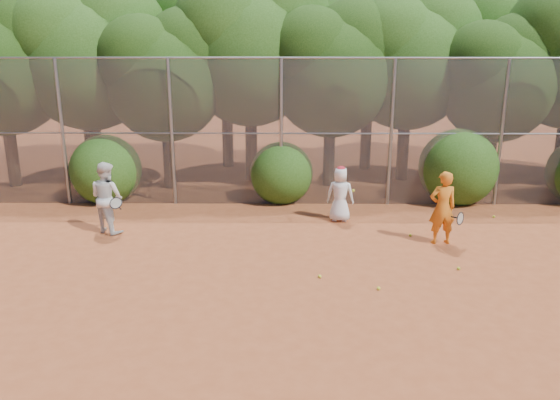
{
  "coord_description": "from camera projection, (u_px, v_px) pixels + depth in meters",
  "views": [
    {
      "loc": [
        -0.89,
        -8.82,
        4.31
      ],
      "look_at": [
        -1.0,
        2.5,
        1.1
      ],
      "focal_mm": 35.0,
      "sensor_mm": 36.0,
      "label": 1
    }
  ],
  "objects": [
    {
      "name": "ground",
      "position": [
        335.0,
        298.0,
        9.65
      ],
      "size": [
        80.0,
        80.0,
        0.0
      ],
      "primitive_type": "plane",
      "color": "brown",
      "rests_on": "ground"
    },
    {
      "name": "fence_back",
      "position": [
        313.0,
        132.0,
        14.86
      ],
      "size": [
        20.05,
        0.09,
        4.03
      ],
      "color": "gray",
      "rests_on": "ground"
    },
    {
      "name": "tree_0",
      "position": [
        1.0,
        59.0,
        16.4
      ],
      "size": [
        4.38,
        3.81,
        6.0
      ],
      "color": "black",
      "rests_on": "ground"
    },
    {
      "name": "tree_1",
      "position": [
        89.0,
        51.0,
        16.8
      ],
      "size": [
        4.64,
        4.03,
        6.35
      ],
      "color": "black",
      "rests_on": "ground"
    },
    {
      "name": "tree_2",
      "position": [
        166.0,
        71.0,
        16.25
      ],
      "size": [
        3.99,
        3.47,
        5.47
      ],
      "color": "black",
      "rests_on": "ground"
    },
    {
      "name": "tree_3",
      "position": [
        252.0,
        43.0,
        16.98
      ],
      "size": [
        4.89,
        4.26,
        6.7
      ],
      "color": "black",
      "rests_on": "ground"
    },
    {
      "name": "tree_4",
      "position": [
        333.0,
        64.0,
        16.54
      ],
      "size": [
        4.19,
        3.64,
        5.73
      ],
      "color": "black",
      "rests_on": "ground"
    },
    {
      "name": "tree_5",
      "position": [
        410.0,
        54.0,
        17.22
      ],
      "size": [
        4.51,
        3.92,
        6.17
      ],
      "color": "black",
      "rests_on": "ground"
    },
    {
      "name": "tree_6",
      "position": [
        499.0,
        75.0,
        16.38
      ],
      "size": [
        3.86,
        3.36,
        5.29
      ],
      "color": "black",
      "rests_on": "ground"
    },
    {
      "name": "tree_9",
      "position": [
        83.0,
        45.0,
        18.97
      ],
      "size": [
        4.83,
        4.2,
        6.62
      ],
      "color": "black",
      "rests_on": "ground"
    },
    {
      "name": "tree_10",
      "position": [
        227.0,
        36.0,
        19.04
      ],
      "size": [
        5.15,
        4.48,
        7.06
      ],
      "color": "black",
      "rests_on": "ground"
    },
    {
      "name": "tree_11",
      "position": [
        371.0,
        50.0,
        18.73
      ],
      "size": [
        4.64,
        4.03,
        6.35
      ],
      "color": "black",
      "rests_on": "ground"
    },
    {
      "name": "tree_12",
      "position": [
        497.0,
        40.0,
        19.18
      ],
      "size": [
        5.02,
        4.37,
        6.88
      ],
      "color": "black",
      "rests_on": "ground"
    },
    {
      "name": "bush_0",
      "position": [
        106.0,
        166.0,
        15.49
      ],
      "size": [
        2.0,
        2.0,
        2.0
      ],
      "primitive_type": "sphere",
      "color": "#224711",
      "rests_on": "ground"
    },
    {
      "name": "bush_1",
      "position": [
        281.0,
        170.0,
        15.48
      ],
      "size": [
        1.8,
        1.8,
        1.8
      ],
      "primitive_type": "sphere",
      "color": "#224711",
      "rests_on": "ground"
    },
    {
      "name": "bush_2",
      "position": [
        458.0,
        164.0,
        15.38
      ],
      "size": [
        2.2,
        2.2,
        2.2
      ],
      "primitive_type": "sphere",
      "color": "#224711",
      "rests_on": "ground"
    },
    {
      "name": "player_yellow",
      "position": [
        443.0,
        208.0,
        12.13
      ],
      "size": [
        0.79,
        0.55,
        1.67
      ],
      "rotation": [
        0.0,
        0.0,
        3.25
      ],
      "color": "orange",
      "rests_on": "ground"
    },
    {
      "name": "player_teen",
      "position": [
        340.0,
        194.0,
        13.75
      ],
      "size": [
        0.75,
        0.56,
        1.42
      ],
      "rotation": [
        0.0,
        0.0,
        2.97
      ],
      "color": "white",
      "rests_on": "ground"
    },
    {
      "name": "player_white",
      "position": [
        107.0,
        197.0,
        12.89
      ],
      "size": [
        1.05,
        0.99,
        1.71
      ],
      "rotation": [
        0.0,
        0.0,
        2.57
      ],
      "color": "silver",
      "rests_on": "ground"
    },
    {
      "name": "ball_0",
      "position": [
        459.0,
        268.0,
        10.86
      ],
      "size": [
        0.07,
        0.07,
        0.07
      ],
      "primitive_type": "sphere",
      "color": "#C5CF25",
      "rests_on": "ground"
    },
    {
      "name": "ball_1",
      "position": [
        410.0,
        235.0,
        12.77
      ],
      "size": [
        0.07,
        0.07,
        0.07
      ],
      "primitive_type": "sphere",
      "color": "#C5CF25",
      "rests_on": "ground"
    },
    {
      "name": "ball_2",
      "position": [
        379.0,
        288.0,
        9.97
      ],
      "size": [
        0.07,
        0.07,
        0.07
      ],
      "primitive_type": "sphere",
      "color": "#C5CF25",
      "rests_on": "ground"
    },
    {
      "name": "ball_4",
      "position": [
        320.0,
        276.0,
        10.49
      ],
      "size": [
        0.07,
        0.07,
        0.07
      ],
      "primitive_type": "sphere",
      "color": "#C5CF25",
      "rests_on": "ground"
    },
    {
      "name": "ball_5",
      "position": [
        494.0,
        217.0,
        14.15
      ],
      "size": [
        0.07,
        0.07,
        0.07
      ],
      "primitive_type": "sphere",
      "color": "#C5CF25",
      "rests_on": "ground"
    }
  ]
}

